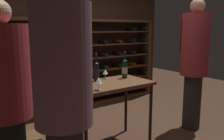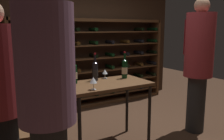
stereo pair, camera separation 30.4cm
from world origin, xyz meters
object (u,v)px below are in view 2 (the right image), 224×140
wine_rack (94,63)px  tasting_table (107,90)px  person_bystander_dark_jacket (47,93)px  wine_bottle_red_label (125,69)px  person_bystander_red_print (199,60)px  wine_glass_stemmed_center (93,81)px  wine_glass_stemmed_right (105,72)px  wine_bottle_black_capsule (95,71)px  wine_bottle_amber_reserve (74,73)px

wine_rack → tasting_table: bearing=-111.4°
person_bystander_dark_jacket → wine_bottle_red_label: 1.70m
person_bystander_red_print → wine_glass_stemmed_center: size_ratio=13.58×
tasting_table → person_bystander_red_print: (1.49, -0.26, 0.35)m
wine_rack → wine_glass_stemmed_center: 2.28m
person_bystander_dark_jacket → tasting_table: bearing=156.2°
wine_bottle_red_label → wine_glass_stemmed_center: 0.78m
person_bystander_red_print → wine_glass_stemmed_center: bearing=22.2°
person_bystander_dark_jacket → wine_glass_stemmed_right: (1.15, 1.10, -0.11)m
person_bystander_red_print → person_bystander_dark_jacket: person_bystander_red_print is taller
wine_rack → wine_glass_stemmed_right: size_ratio=25.57×
person_bystander_dark_jacket → wine_bottle_black_capsule: (0.96, 1.04, -0.06)m
person_bystander_red_print → wine_bottle_red_label: bearing=3.8°
person_bystander_red_print → wine_bottle_amber_reserve: bearing=9.2°
tasting_table → person_bystander_red_print: 1.55m
person_bystander_dark_jacket → wine_glass_stemmed_center: 0.94m
person_bystander_red_print → wine_bottle_amber_reserve: (-1.87, 0.46, -0.10)m
person_bystander_red_print → wine_bottle_red_label: (-1.12, 0.39, -0.10)m
wine_glass_stemmed_center → wine_bottle_black_capsule: bearing=60.8°
person_bystander_dark_jacket → wine_bottle_amber_reserve: person_bystander_dark_jacket is taller
tasting_table → person_bystander_dark_jacket: (-1.03, -0.84, 0.31)m
person_bystander_red_print → person_bystander_dark_jacket: (-2.52, -0.58, -0.04)m
wine_bottle_amber_reserve → wine_bottle_black_capsule: 0.31m
person_bystander_red_print → wine_glass_stemmed_right: 1.47m
wine_bottle_black_capsule → wine_glass_stemmed_right: size_ratio=2.90×
wine_bottle_black_capsule → wine_bottle_red_label: bearing=-9.7°
wine_rack → wine_bottle_red_label: (-0.34, -1.67, 0.16)m
tasting_table → wine_bottle_black_capsule: (-0.07, 0.20, 0.24)m
person_bystander_dark_jacket → wine_glass_stemmed_center: (0.72, 0.60, -0.09)m
person_bystander_red_print → wine_bottle_black_capsule: size_ratio=5.40×
wine_rack → person_bystander_dark_jacket: size_ratio=1.69×
person_bystander_red_print → wine_bottle_red_label: 1.18m
wine_rack → person_bystander_red_print: bearing=-69.2°
wine_bottle_black_capsule → tasting_table: bearing=-71.0°
wine_bottle_red_label → person_bystander_dark_jacket: bearing=-145.4°
tasting_table → wine_bottle_black_capsule: size_ratio=2.95×
person_bystander_dark_jacket → wine_glass_stemmed_right: 1.59m
wine_bottle_red_label → wine_glass_stemmed_center: (-0.69, -0.36, -0.03)m
wine_rack → wine_glass_stemmed_center: (-1.02, -2.03, 0.13)m
wine_bottle_black_capsule → wine_glass_stemmed_right: bearing=16.5°
person_bystander_red_print → wine_bottle_amber_reserve: person_bystander_red_print is taller
tasting_table → wine_bottle_amber_reserve: (-0.38, 0.20, 0.24)m
wine_bottle_amber_reserve → wine_glass_stemmed_right: bearing=7.0°
person_bystander_red_print → wine_glass_stemmed_center: person_bystander_red_print is taller
wine_rack → wine_bottle_red_label: size_ratio=8.73×
tasting_table → wine_glass_stemmed_center: wine_glass_stemmed_center is taller
tasting_table → person_bystander_dark_jacket: 1.36m
wine_bottle_amber_reserve → wine_glass_stemmed_center: (0.07, -0.43, -0.02)m
wine_bottle_red_label → wine_bottle_black_capsule: size_ratio=1.01×
wine_bottle_amber_reserve → wine_bottle_black_capsule: size_ratio=0.98×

